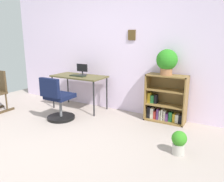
# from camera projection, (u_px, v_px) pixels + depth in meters

# --- Properties ---
(ground_plane) EXTENTS (6.24, 6.24, 0.00)m
(ground_plane) POSITION_uv_depth(u_px,v_px,m) (34.00, 148.00, 3.16)
(ground_plane) COLOR #A7978F
(wall_back) EXTENTS (5.20, 0.12, 2.47)m
(wall_back) POSITION_uv_depth(u_px,v_px,m) (110.00, 51.00, 4.68)
(wall_back) COLOR silver
(wall_back) RESTS_ON ground_plane
(desk) EXTENTS (1.15, 0.57, 0.73)m
(desk) POSITION_uv_depth(u_px,v_px,m) (79.00, 78.00, 4.72)
(desk) COLOR brown
(desk) RESTS_ON ground_plane
(monitor) EXTENTS (0.26, 0.19, 0.24)m
(monitor) POSITION_uv_depth(u_px,v_px,m) (82.00, 70.00, 4.75)
(monitor) COLOR #262628
(monitor) RESTS_ON desk
(keyboard) EXTENTS (0.35, 0.13, 0.02)m
(keyboard) POSITION_uv_depth(u_px,v_px,m) (78.00, 76.00, 4.64)
(keyboard) COLOR black
(keyboard) RESTS_ON desk
(office_chair) EXTENTS (0.52, 0.55, 0.83)m
(office_chair) POSITION_uv_depth(u_px,v_px,m) (58.00, 102.00, 4.13)
(office_chair) COLOR black
(office_chair) RESTS_ON ground_plane
(bookshelf_low) EXTENTS (0.73, 0.30, 0.87)m
(bookshelf_low) POSITION_uv_depth(u_px,v_px,m) (165.00, 101.00, 4.10)
(bookshelf_low) COLOR olive
(bookshelf_low) RESTS_ON ground_plane
(potted_plant_on_shelf) EXTENTS (0.37, 0.37, 0.45)m
(potted_plant_on_shelf) POSITION_uv_depth(u_px,v_px,m) (167.00, 61.00, 3.88)
(potted_plant_on_shelf) COLOR #9E6642
(potted_plant_on_shelf) RESTS_ON bookshelf_low
(potted_plant_floor) EXTENTS (0.20, 0.20, 0.33)m
(potted_plant_floor) POSITION_uv_depth(u_px,v_px,m) (179.00, 142.00, 2.95)
(potted_plant_floor) COLOR #B7B2A8
(potted_plant_floor) RESTS_ON ground_plane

